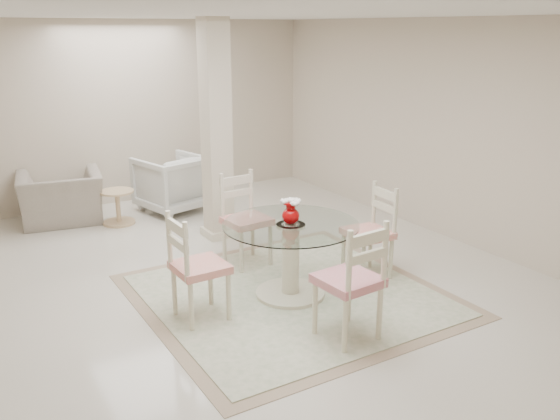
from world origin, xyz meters
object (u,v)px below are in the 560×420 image
dining_chair_east (374,225)px  armchair_white (172,183)px  red_vase (291,211)px  dining_chair_north (243,212)px  dining_chair_south (355,273)px  dining_chair_west (192,260)px  side_table (118,208)px  column (216,132)px  recliner_taupe (61,198)px  dining_table (290,260)px

dining_chair_east → armchair_white: size_ratio=1.23×
red_vase → dining_chair_east: size_ratio=0.23×
dining_chair_north → dining_chair_south: 2.05m
dining_chair_west → dining_chair_south: bearing=-137.6°
dining_chair_east → dining_chair_west: 2.05m
red_vase → dining_chair_north: (0.01, 1.03, -0.29)m
side_table → red_vase: bearing=-75.8°
dining_chair_east → side_table: size_ratio=2.36×
dining_chair_north → side_table: (-0.81, 2.13, -0.39)m
dining_chair_south → armchair_white: size_ratio=1.32×
dining_chair_north → armchair_white: bearing=85.0°
dining_chair_south → armchair_white: (0.09, 4.39, -0.22)m
column → recliner_taupe: bearing=134.9°
dining_chair_west → side_table: size_ratio=2.41×
dining_chair_east → recliner_taupe: dining_chair_east is taller
column → armchair_white: bearing=94.0°
red_vase → side_table: 3.33m
dining_table → dining_chair_south: size_ratio=1.11×
dining_chair_north → dining_chair_south: size_ratio=0.96×
dining_table → dining_chair_west: 1.04m
dining_table → recliner_taupe: (-1.44, 3.62, -0.04)m
red_vase → side_table: bearing=104.2°
armchair_white → side_table: (-0.87, -0.20, -0.19)m
column → dining_chair_east: bearing=-67.2°
red_vase → armchair_white: bearing=88.8°
dining_chair_north → recliner_taupe: size_ratio=1.07×
dining_chair_west → dining_chair_south: dining_chair_south is taller
column → dining_table: bearing=-94.8°
dining_chair_east → recliner_taupe: (-2.46, 3.64, -0.23)m
dining_chair_south → recliner_taupe: bearing=-77.5°
red_vase → recliner_taupe: red_vase is taller
dining_table → recliner_taupe: 3.89m
dining_chair_east → armchair_white: 3.52m
recliner_taupe → side_table: size_ratio=2.29×
dining_chair_south → dining_chair_north: bearing=-95.4°
dining_chair_north → recliner_taupe: 2.98m
dining_chair_north → dining_chair_west: 1.45m
dining_table → red_vase: (0.00, -0.00, 0.51)m
side_table → recliner_taupe: bearing=144.4°
dining_chair_south → column: bearing=-98.0°
dining_table → side_table: 3.26m
dining_chair_north → recliner_taupe: (-1.46, 2.59, -0.26)m
armchair_white → dining_chair_west: bearing=57.8°
dining_chair_south → armchair_white: 4.39m
column → dining_table: size_ratio=2.04×
dining_table → dining_chair_north: size_ratio=1.15×
column → dining_chair_north: size_ratio=2.35×
column → armchair_white: 1.65m
dining_table → dining_chair_west: dining_chair_west is taller
column → side_table: 1.89m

